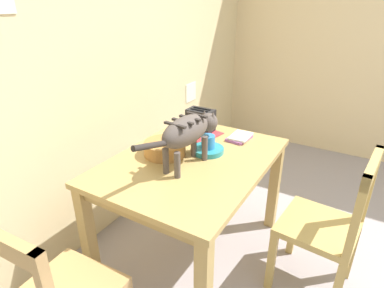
{
  "coord_description": "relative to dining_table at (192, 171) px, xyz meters",
  "views": [
    {
      "loc": [
        -1.63,
        0.57,
        1.66
      ],
      "look_at": [
        -0.1,
        1.48,
        0.84
      ],
      "focal_mm": 29.76,
      "sensor_mm": 36.0,
      "label": 1
    }
  ],
  "objects": [
    {
      "name": "wall_rear",
      "position": [
        0.09,
        0.76,
        0.6
      ],
      "size": [
        4.91,
        0.11,
        2.5
      ],
      "color": "beige",
      "rests_on": "ground_plane"
    },
    {
      "name": "dining_table",
      "position": [
        0.0,
        0.0,
        0.0
      ],
      "size": [
        1.22,
        0.89,
        0.74
      ],
      "color": "tan",
      "rests_on": "ground_plane"
    },
    {
      "name": "cat",
      "position": [
        -0.08,
        -0.02,
        0.31
      ],
      "size": [
        0.7,
        0.19,
        0.31
      ],
      "rotation": [
        0.0,
        0.0,
        -1.67
      ],
      "color": "#514843",
      "rests_on": "dining_table"
    },
    {
      "name": "saucer_bowl",
      "position": [
        0.13,
        -0.04,
        0.11
      ],
      "size": [
        0.21,
        0.21,
        0.03
      ],
      "primitive_type": "cylinder",
      "color": "teal",
      "rests_on": "dining_table"
    },
    {
      "name": "coffee_mug",
      "position": [
        0.13,
        -0.04,
        0.17
      ],
      "size": [
        0.13,
        0.09,
        0.09
      ],
      "color": "#2C7BC3",
      "rests_on": "saucer_bowl"
    },
    {
      "name": "magazine",
      "position": [
        0.36,
        0.13,
        0.09
      ],
      "size": [
        0.29,
        0.26,
        0.01
      ],
      "primitive_type": "cube",
      "rotation": [
        0.0,
        0.0,
        -0.18
      ],
      "color": "red",
      "rests_on": "dining_table"
    },
    {
      "name": "book_stack",
      "position": [
        0.43,
        -0.14,
        0.11
      ],
      "size": [
        0.2,
        0.15,
        0.03
      ],
      "color": "#9B5595",
      "rests_on": "dining_table"
    },
    {
      "name": "wicker_basket",
      "position": [
        -0.04,
        0.18,
        0.14
      ],
      "size": [
        0.27,
        0.27,
        0.09
      ],
      "color": "#B1783C",
      "rests_on": "dining_table"
    },
    {
      "name": "toaster",
      "position": [
        0.42,
        0.18,
        0.18
      ],
      "size": [
        0.12,
        0.2,
        0.18
      ],
      "color": "black",
      "rests_on": "dining_table"
    },
    {
      "name": "wooden_chair_far",
      "position": [
        0.13,
        -0.83,
        -0.19
      ],
      "size": [
        0.46,
        0.46,
        0.94
      ],
      "rotation": [
        0.0,
        0.0,
        -0.09
      ],
      "color": "tan",
      "rests_on": "ground_plane"
    }
  ]
}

